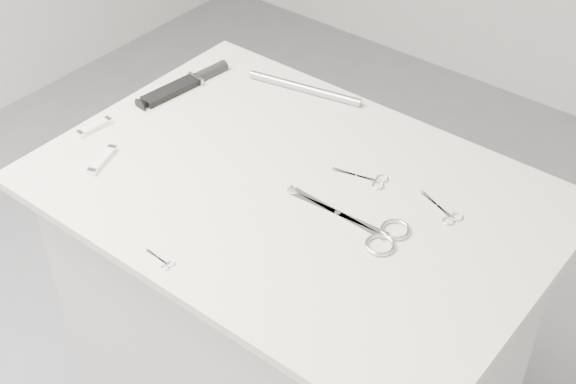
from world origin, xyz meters
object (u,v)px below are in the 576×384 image
Objects in this scene: embroidery_scissors_a at (445,212)px; embroidery_scissors_b at (369,179)px; tiny_scissors at (163,261)px; pocket_knife_b at (95,127)px; plinth at (294,344)px; pocket_knife_a at (102,160)px; metal_rail at (305,88)px; sheathed_knife at (189,82)px; large_shears at (369,228)px.

embroidery_scissors_a is 0.17m from embroidery_scissors_b.
pocket_knife_b is at bearing 157.78° from tiny_scissors.
embroidery_scissors_b is at bearing 48.42° from plinth.
plinth is 9.47× the size of pocket_knife_a.
pocket_knife_a is at bearing -153.58° from plinth.
tiny_scissors is (-0.16, -0.42, -0.00)m from embroidery_scissors_b.
pocket_knife_b is (-0.73, -0.23, 0.00)m from embroidery_scissors_a.
sheathed_knife is at bearing -147.50° from metal_rail.
tiny_scissors is 0.79× the size of pocket_knife_b.
pocket_knife_a is (0.07, -0.32, -0.00)m from sheathed_knife.
large_shears is 0.38m from tiny_scissors.
pocket_knife_a is 0.49m from metal_rail.
embroidery_scissors_b is 0.52m from sheathed_knife.
pocket_knife_b reaches higher than plinth.
plinth is 0.56m from tiny_scissors.
metal_rail is at bearing -50.34° from sheathed_knife.
embroidery_scissors_b and tiny_scissors have the same top height.
plinth is 10.75× the size of pocket_knife_b.
embroidery_scissors_a is at bearing -84.06° from pocket_knife_a.
pocket_knife_a is (-0.46, -0.29, 0.00)m from embroidery_scissors_b.
metal_rail is at bearing -27.61° from pocket_knife_b.
metal_rail is (0.16, 0.47, 0.00)m from pocket_knife_a.
pocket_knife_b is at bearing 179.05° from sheathed_knife.
plinth is at bearing -70.68° from pocket_knife_b.
metal_rail is (-0.20, 0.29, 0.48)m from plinth.
pocket_knife_a is at bearing -161.43° from embroidery_scissors_b.
large_shears is 0.65m from pocket_knife_b.
pocket_knife_a is 0.34× the size of metal_rail.
embroidery_scissors_a is 0.38× the size of metal_rail.
large_shears is at bearing -75.32° from pocket_knife_b.
metal_rail reaches higher than pocket_knife_b.
embroidery_scissors_a is at bearing 56.24° from tiny_scissors.
tiny_scissors is at bearing -107.23° from embroidery_scissors_a.
sheathed_knife is 0.86× the size of metal_rail.
pocket_knife_a reaches higher than tiny_scissors.
sheathed_knife is at bearing -7.77° from pocket_knife_a.
tiny_scissors is at bearing -100.47° from plinth.
embroidery_scissors_b is at bearing 73.22° from tiny_scissors.
metal_rail reaches higher than embroidery_scissors_b.
metal_rail is at bearing 107.02° from tiny_scissors.
metal_rail is at bearing -38.38° from pocket_knife_a.
embroidery_scissors_a is 0.44× the size of sheathed_knife.
tiny_scissors is at bearing -132.36° from pocket_knife_a.
large_shears is 0.62m from sheathed_knife.
embroidery_scissors_a and tiny_scissors have the same top height.
embroidery_scissors_a is 0.53m from tiny_scissors.
embroidery_scissors_a and embroidery_scissors_b have the same top height.
metal_rail is (0.23, 0.14, 0.00)m from sheathed_knife.
plinth is at bearing -101.48° from sheathed_knife.
tiny_scissors is at bearing -129.64° from large_shears.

